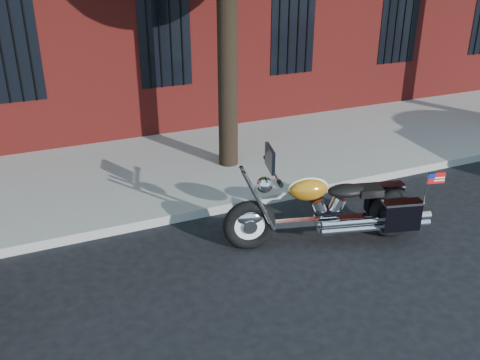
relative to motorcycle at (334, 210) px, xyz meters
name	(u,v)px	position (x,y,z in m)	size (l,w,h in m)	color
ground	(274,249)	(-0.86, 0.16, -0.52)	(120.00, 120.00, 0.00)	black
curb	(236,204)	(-0.86, 1.54, -0.44)	(40.00, 0.16, 0.15)	gray
sidewalk	(198,164)	(-0.86, 3.42, -0.44)	(40.00, 3.60, 0.15)	gray
motorcycle	(334,210)	(0.00, 0.00, 0.00)	(2.88, 1.35, 1.53)	black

